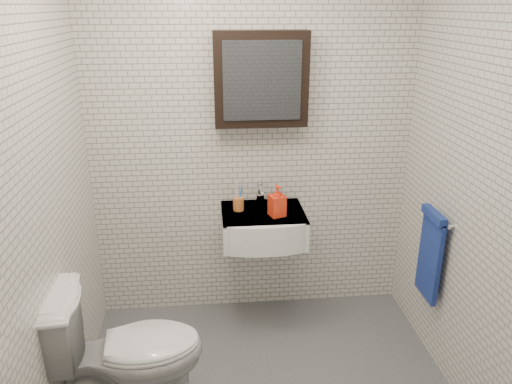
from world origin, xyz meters
The scene contains 8 objects.
room_shell centered at (0.00, 0.00, 1.47)m, with size 2.22×2.02×2.51m.
washbasin centered at (0.05, 0.73, 0.76)m, with size 0.55×0.50×0.20m.
faucet centered at (0.05, 0.93, 0.92)m, with size 0.06×0.20×0.15m.
mirror_cabinet centered at (0.05, 0.93, 1.70)m, with size 0.60×0.15×0.60m.
towel_rail centered at (1.04, 0.35, 0.72)m, with size 0.09×0.30×0.58m.
toothbrush_cup centered at (-0.11, 0.82, 0.90)m, with size 0.09×0.09×0.20m.
soap_bottle centered at (0.13, 0.70, 0.96)m, with size 0.09×0.10×0.21m, color orange.
toilet centered at (-0.77, -0.04, 0.41)m, with size 0.46×0.81×0.82m, color white.
Camera 1 is at (-0.29, -2.28, 2.15)m, focal length 35.00 mm.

